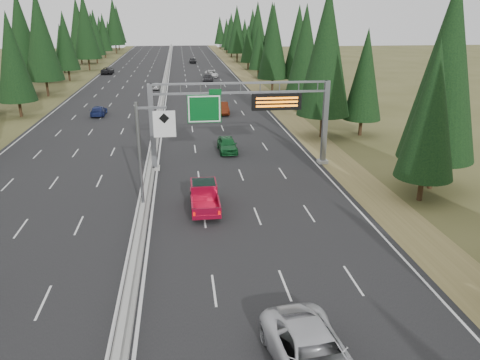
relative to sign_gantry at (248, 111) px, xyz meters
name	(u,v)px	position (x,y,z in m)	size (l,w,h in m)	color
road	(164,92)	(-8.92, 45.12, -5.23)	(32.00, 260.00, 0.08)	black
shoulder_right	(260,90)	(8.88, 45.12, -5.24)	(3.60, 260.00, 0.06)	olive
shoulder_left	(62,94)	(-26.72, 45.12, -5.24)	(3.60, 260.00, 0.06)	#484821
median_barrier	(164,90)	(-8.92, 45.12, -4.85)	(0.70, 260.00, 0.85)	gray
sign_gantry	(248,111)	(0.00, 0.00, 0.00)	(16.75, 0.98, 7.80)	slate
hov_sign_pole	(148,151)	(-8.33, -9.92, -0.54)	(2.80, 0.50, 8.00)	slate
tree_row_right	(319,50)	(13.24, 23.28, 3.52)	(11.87, 236.32, 17.49)	black
tree_row_left	(2,44)	(-30.93, 31.65, 4.16)	(12.60, 238.78, 19.00)	black
silver_minivan	(313,357)	(-1.25, -26.88, -4.31)	(2.92, 6.33, 1.76)	silver
red_pickup	(204,194)	(-4.54, -9.20, -4.19)	(1.98, 5.55, 1.81)	black
car_ahead_green	(227,144)	(-1.38, 5.12, -4.41)	(1.84, 4.58, 1.56)	#135425
car_ahead_dkred	(222,108)	(-0.18, 24.50, -4.37)	(1.73, 4.96, 1.63)	#4C190A
car_ahead_dkgrey	(208,78)	(-0.04, 57.80, -4.44)	(2.10, 5.17, 1.50)	black
car_ahead_white	(211,74)	(1.12, 64.89, -4.43)	(2.52, 5.46, 1.52)	silver
car_ahead_far	(193,60)	(-1.98, 96.86, -4.42)	(1.81, 4.49, 1.53)	black
car_onc_blue	(99,111)	(-17.40, 25.50, -4.52)	(1.88, 4.62, 1.34)	navy
car_onc_white	(156,86)	(-10.42, 48.60, -4.54)	(1.53, 3.79, 1.29)	#B2B2B2
car_onc_far	(107,70)	(-22.80, 74.40, -4.42)	(2.56, 5.55, 1.54)	black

